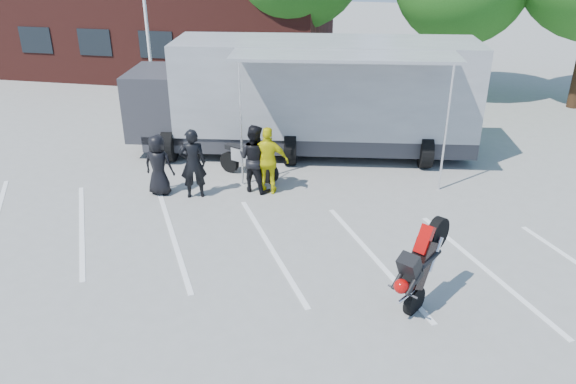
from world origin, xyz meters
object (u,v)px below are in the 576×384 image
(parked_motorcycle, at_px, (249,177))
(spectator_leather_a, at_px, (158,165))
(spectator_leather_b, at_px, (193,164))
(spectator_hivis, at_px, (268,161))
(stunt_bike_rider, at_px, (428,297))
(transporter_truck, at_px, (308,151))
(spectator_leather_c, at_px, (254,158))

(parked_motorcycle, relative_size, spectator_leather_a, 1.25)
(parked_motorcycle, relative_size, spectator_leather_b, 1.10)
(spectator_leather_a, relative_size, spectator_hivis, 0.89)
(stunt_bike_rider, bearing_deg, parked_motorcycle, 164.93)
(transporter_truck, relative_size, parked_motorcycle, 5.33)
(transporter_truck, xyz_separation_m, spectator_leather_b, (-2.51, -4.01, 0.98))
(spectator_leather_a, bearing_deg, spectator_leather_b, -177.07)
(spectator_hivis, bearing_deg, stunt_bike_rider, 131.18)
(spectator_leather_c, height_order, spectator_hivis, spectator_leather_c)
(spectator_leather_a, bearing_deg, spectator_leather_c, -161.11)
(spectator_leather_b, bearing_deg, spectator_leather_c, -176.19)
(transporter_truck, xyz_separation_m, parked_motorcycle, (-1.39, -2.44, 0.00))
(spectator_leather_c, relative_size, spectator_hivis, 1.01)
(stunt_bike_rider, bearing_deg, spectator_leather_c, 167.72)
(stunt_bike_rider, distance_m, spectator_leather_a, 8.08)
(spectator_hivis, bearing_deg, spectator_leather_a, 7.91)
(transporter_truck, distance_m, spectator_leather_a, 5.40)
(spectator_leather_b, bearing_deg, transporter_truck, -143.62)
(spectator_leather_a, height_order, spectator_hivis, spectator_hivis)
(stunt_bike_rider, xyz_separation_m, spectator_leather_a, (-7.20, 3.56, 0.85))
(spectator_leather_b, distance_m, spectator_leather_c, 1.68)
(parked_motorcycle, height_order, spectator_hivis, spectator_hivis)
(parked_motorcycle, bearing_deg, spectator_hivis, -115.30)
(spectator_hivis, bearing_deg, spectator_leather_b, 13.83)
(spectator_leather_a, distance_m, spectator_hivis, 3.02)
(parked_motorcycle, bearing_deg, transporter_truck, -6.66)
(parked_motorcycle, height_order, spectator_leather_a, spectator_leather_a)
(stunt_bike_rider, relative_size, spectator_leather_b, 1.01)
(spectator_leather_a, xyz_separation_m, spectator_hivis, (2.95, 0.64, 0.10))
(stunt_bike_rider, height_order, spectator_leather_a, spectator_leather_a)
(spectator_leather_b, bearing_deg, spectator_hivis, 176.52)
(spectator_leather_b, bearing_deg, stunt_bike_rider, 128.59)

